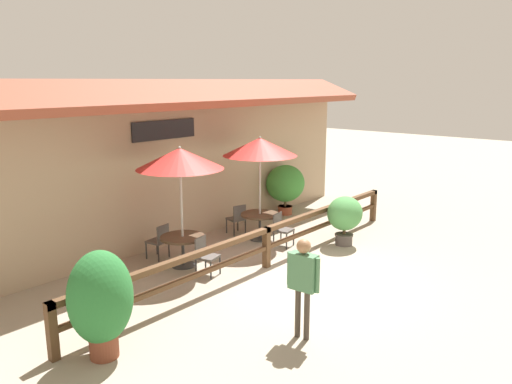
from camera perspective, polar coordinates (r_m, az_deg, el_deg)
The scene contains 15 objects.
ground_plane at distance 11.01m, azimuth 5.48°, elevation -9.82°, with size 60.00×60.00×0.00m, color #9E937F.
building_facade at distance 13.12m, azimuth -9.15°, elevation 3.58°, with size 14.28×1.49×4.23m.
patio_railing at distance 11.36m, azimuth 1.21°, elevation -5.30°, with size 10.40×0.14×0.95m.
patio_umbrella_near at distance 11.15m, azimuth -8.69°, elevation 3.79°, with size 1.95×1.95×2.78m.
dining_table_near at distance 11.61m, azimuth -8.38°, elevation -5.69°, with size 1.03×1.03×0.71m.
chair_near_streetside at distance 11.05m, azimuth -5.81°, elevation -7.09°, with size 0.51×0.51×0.85m.
chair_near_wallside at distance 12.19m, azimuth -10.99°, elevation -5.37°, with size 0.49×0.49×0.85m.
patio_umbrella_middle at distance 12.99m, azimuth 0.46°, elevation 5.18°, with size 1.95×1.95×2.78m.
dining_table_middle at distance 13.38m, azimuth 0.44°, elevation -3.07°, with size 1.03×1.03×0.71m.
chair_middle_streetside at distance 12.92m, azimuth 2.94°, elevation -4.11°, with size 0.48×0.48×0.85m.
chair_middle_wallside at distance 13.85m, azimuth -2.16°, elevation -2.95°, with size 0.51×0.51×0.85m.
potted_plant_broad_leaf at distance 13.08m, azimuth 10.11°, elevation -2.64°, with size 0.98×0.88×1.29m.
potted_plant_tall_tropical at distance 8.07m, azimuth -17.32°, elevation -11.70°, with size 1.01×0.91×1.73m.
potted_plant_small_flowering at distance 15.82m, azimuth 3.38°, elevation 0.89°, with size 1.30×1.17×1.59m.
pedestrian at distance 8.22m, azimuth 5.40°, elevation -9.48°, with size 0.25×0.60×1.72m.
Camera 1 is at (-8.36, -5.80, 4.20)m, focal length 35.00 mm.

